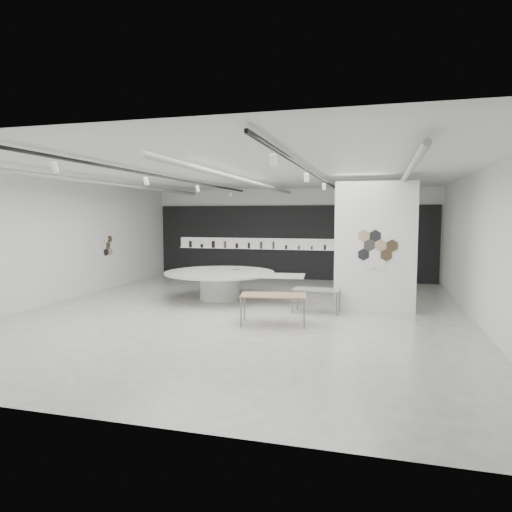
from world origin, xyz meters
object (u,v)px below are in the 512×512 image
(display_island, at_px, (222,281))
(partition_column, at_px, (375,247))
(sample_table_stone, at_px, (316,291))
(kitchen_counter, at_px, (373,272))
(sample_table_wood, at_px, (273,297))

(display_island, bearing_deg, partition_column, -13.54)
(display_island, distance_m, sample_table_stone, 3.41)
(kitchen_counter, bearing_deg, sample_table_stone, -105.92)
(partition_column, height_order, sample_table_stone, partition_column)
(sample_table_stone, distance_m, kitchen_counter, 6.27)
(sample_table_wood, xyz_separation_m, sample_table_stone, (0.83, 1.68, -0.09))
(partition_column, distance_m, sample_table_wood, 3.45)
(display_island, distance_m, sample_table_wood, 3.73)
(sample_table_stone, bearing_deg, display_island, 159.14)
(display_island, relative_size, sample_table_wood, 2.79)
(sample_table_wood, distance_m, sample_table_stone, 1.87)
(partition_column, height_order, display_island, partition_column)
(display_island, relative_size, kitchen_counter, 3.09)
(partition_column, bearing_deg, sample_table_stone, -158.89)
(partition_column, relative_size, kitchen_counter, 2.35)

